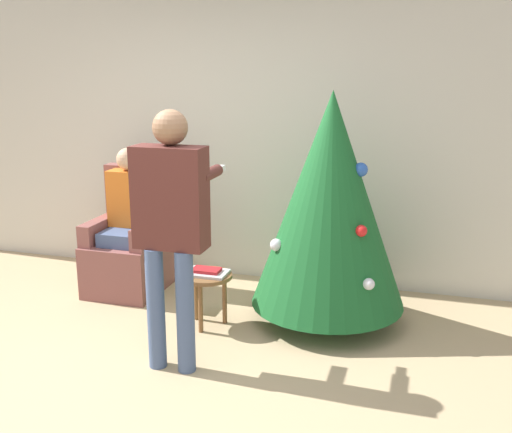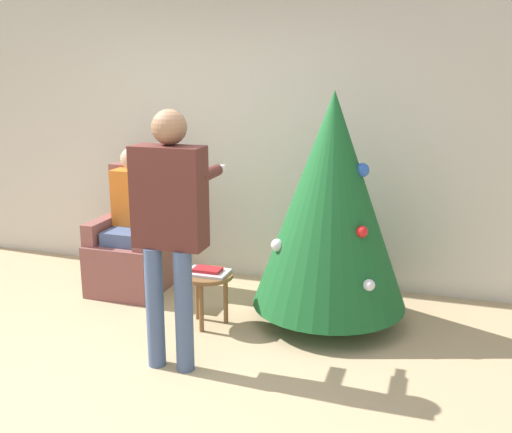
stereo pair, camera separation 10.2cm
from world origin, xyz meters
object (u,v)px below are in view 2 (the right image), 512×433
object	(u,v)px
armchair	(134,248)
side_stool	(208,282)
person_seated	(130,213)
person_standing	(170,216)
christmas_tree	(331,201)

from	to	relation	value
armchair	side_stool	distance (m)	1.09
armchair	side_stool	bearing A→B (deg)	-30.11
person_seated	side_stool	size ratio (longest dim) A/B	3.04
armchair	side_stool	size ratio (longest dim) A/B	2.62
person_standing	side_stool	distance (m)	0.95
christmas_tree	person_seated	bearing A→B (deg)	175.00
christmas_tree	armchair	xyz separation A→B (m)	(-1.82, 0.19, -0.61)
armchair	person_seated	size ratio (longest dim) A/B	0.86
christmas_tree	side_stool	size ratio (longest dim) A/B	4.29
armchair	side_stool	xyz separation A→B (m)	(0.94, -0.55, -0.02)
person_standing	person_seated	bearing A→B (deg)	129.48
christmas_tree	person_standing	xyz separation A→B (m)	(-0.86, -1.01, 0.06)
christmas_tree	side_stool	xyz separation A→B (m)	(-0.88, -0.35, -0.62)
side_stool	christmas_tree	bearing A→B (deg)	21.87
christmas_tree	side_stool	bearing A→B (deg)	-158.13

